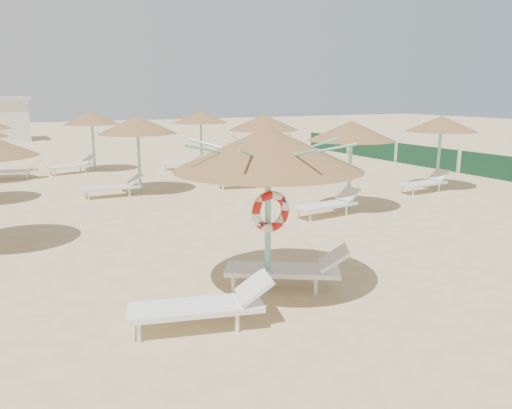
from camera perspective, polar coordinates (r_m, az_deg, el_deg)
name	(u,v)px	position (r m, az deg, el deg)	size (l,w,h in m)	color
ground	(271,287)	(9.23, 1.69, -9.42)	(120.00, 120.00, 0.00)	#E0BF89
main_palapa	(268,149)	(8.47, 1.41, 6.33)	(3.25, 3.25, 2.92)	#75CBB6
lounger_main_a	(206,304)	(7.64, -5.79, -11.29)	(2.23, 1.15, 0.78)	white
lounger_main_b	(291,268)	(9.06, 3.97, -7.30)	(2.22, 1.70, 0.80)	white
palapa_field	(167,127)	(18.33, -10.14, 8.75)	(18.72, 14.21, 2.70)	#75CBB6
windbreak_fence	(426,157)	(25.35, 18.87, 5.19)	(0.08, 19.84, 1.10)	#1A4E2B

